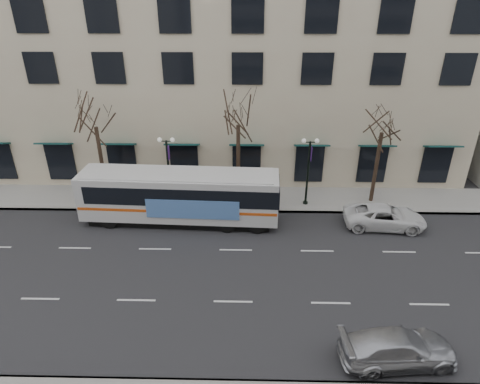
{
  "coord_description": "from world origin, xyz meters",
  "views": [
    {
      "loc": [
        0.69,
        -18.15,
        14.23
      ],
      "look_at": [
        0.26,
        2.3,
        4.0
      ],
      "focal_mm": 30.0,
      "sensor_mm": 36.0,
      "label": 1
    }
  ],
  "objects_px": {
    "tree_far_right": "(384,119)",
    "city_bus": "(181,195)",
    "tree_far_left": "(94,114)",
    "tree_far_mid": "(238,112)",
    "lamp_post_right": "(308,169)",
    "white_pickup": "(385,217)",
    "silver_car": "(398,348)",
    "lamp_post_left": "(169,168)"
  },
  "relations": [
    {
      "from": "tree_far_right",
      "to": "silver_car",
      "type": "bearing_deg",
      "value": -101.08
    },
    {
      "from": "city_bus",
      "to": "silver_car",
      "type": "relative_size",
      "value": 2.69
    },
    {
      "from": "white_pickup",
      "to": "tree_far_mid",
      "type": "bearing_deg",
      "value": 74.66
    },
    {
      "from": "tree_far_left",
      "to": "lamp_post_left",
      "type": "distance_m",
      "value": 6.29
    },
    {
      "from": "tree_far_right",
      "to": "white_pickup",
      "type": "distance_m",
      "value": 6.66
    },
    {
      "from": "tree_far_right",
      "to": "tree_far_left",
      "type": "bearing_deg",
      "value": 180.0
    },
    {
      "from": "tree_far_left",
      "to": "tree_far_mid",
      "type": "xyz_separation_m",
      "value": [
        10.0,
        0.0,
        0.21
      ]
    },
    {
      "from": "tree_far_right",
      "to": "city_bus",
      "type": "relative_size",
      "value": 0.6
    },
    {
      "from": "white_pickup",
      "to": "lamp_post_left",
      "type": "bearing_deg",
      "value": 83.07
    },
    {
      "from": "tree_far_mid",
      "to": "lamp_post_left",
      "type": "distance_m",
      "value": 6.4
    },
    {
      "from": "lamp_post_left",
      "to": "city_bus",
      "type": "distance_m",
      "value": 2.87
    },
    {
      "from": "tree_far_right",
      "to": "city_bus",
      "type": "distance_m",
      "value": 14.79
    },
    {
      "from": "tree_far_mid",
      "to": "city_bus",
      "type": "height_order",
      "value": "tree_far_mid"
    },
    {
      "from": "tree_far_mid",
      "to": "silver_car",
      "type": "distance_m",
      "value": 17.39
    },
    {
      "from": "tree_far_mid",
      "to": "lamp_post_right",
      "type": "height_order",
      "value": "tree_far_mid"
    },
    {
      "from": "tree_far_mid",
      "to": "tree_far_right",
      "type": "height_order",
      "value": "tree_far_mid"
    },
    {
      "from": "city_bus",
      "to": "white_pickup",
      "type": "bearing_deg",
      "value": 0.6
    },
    {
      "from": "city_bus",
      "to": "silver_car",
      "type": "xyz_separation_m",
      "value": [
        10.92,
        -11.59,
        -1.24
      ]
    },
    {
      "from": "tree_far_mid",
      "to": "tree_far_right",
      "type": "relative_size",
      "value": 1.06
    },
    {
      "from": "tree_far_right",
      "to": "white_pickup",
      "type": "height_order",
      "value": "tree_far_right"
    },
    {
      "from": "lamp_post_left",
      "to": "silver_car",
      "type": "xyz_separation_m",
      "value": [
        12.13,
        -14.0,
        -2.22
      ]
    },
    {
      "from": "lamp_post_right",
      "to": "white_pickup",
      "type": "bearing_deg",
      "value": -30.45
    },
    {
      "from": "tree_far_left",
      "to": "lamp_post_left",
      "type": "height_order",
      "value": "tree_far_left"
    },
    {
      "from": "tree_far_left",
      "to": "silver_car",
      "type": "relative_size",
      "value": 1.67
    },
    {
      "from": "tree_far_mid",
      "to": "lamp_post_left",
      "type": "xyz_separation_m",
      "value": [
        -4.99,
        -0.6,
        -3.96
      ]
    },
    {
      "from": "lamp_post_left",
      "to": "city_bus",
      "type": "height_order",
      "value": "lamp_post_left"
    },
    {
      "from": "lamp_post_left",
      "to": "city_bus",
      "type": "xyz_separation_m",
      "value": [
        1.21,
        -2.41,
        -0.98
      ]
    },
    {
      "from": "lamp_post_left",
      "to": "silver_car",
      "type": "height_order",
      "value": "lamp_post_left"
    },
    {
      "from": "tree_far_right",
      "to": "lamp_post_right",
      "type": "distance_m",
      "value": 6.11
    },
    {
      "from": "tree_far_mid",
      "to": "white_pickup",
      "type": "bearing_deg",
      "value": -19.35
    },
    {
      "from": "lamp_post_right",
      "to": "tree_far_mid",
      "type": "bearing_deg",
      "value": 173.17
    },
    {
      "from": "silver_car",
      "to": "tree_far_right",
      "type": "bearing_deg",
      "value": -16.82
    },
    {
      "from": "lamp_post_right",
      "to": "city_bus",
      "type": "distance_m",
      "value": 9.17
    },
    {
      "from": "lamp_post_right",
      "to": "city_bus",
      "type": "xyz_separation_m",
      "value": [
        -8.79,
        -2.41,
        -0.98
      ]
    },
    {
      "from": "lamp_post_left",
      "to": "lamp_post_right",
      "type": "xyz_separation_m",
      "value": [
        10.0,
        0.0,
        0.0
      ]
    },
    {
      "from": "lamp_post_left",
      "to": "city_bus",
      "type": "relative_size",
      "value": 0.39
    },
    {
      "from": "tree_far_right",
      "to": "lamp_post_left",
      "type": "distance_m",
      "value": 15.4
    },
    {
      "from": "tree_far_left",
      "to": "tree_far_right",
      "type": "xyz_separation_m",
      "value": [
        20.0,
        0.0,
        -0.28
      ]
    },
    {
      "from": "lamp_post_right",
      "to": "tree_far_left",
      "type": "bearing_deg",
      "value": 177.71
    },
    {
      "from": "tree_far_right",
      "to": "white_pickup",
      "type": "bearing_deg",
      "value": -91.53
    },
    {
      "from": "city_bus",
      "to": "tree_far_left",
      "type": "bearing_deg",
      "value": 156.74
    },
    {
      "from": "tree_far_right",
      "to": "lamp_post_right",
      "type": "bearing_deg",
      "value": -173.15
    }
  ]
}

